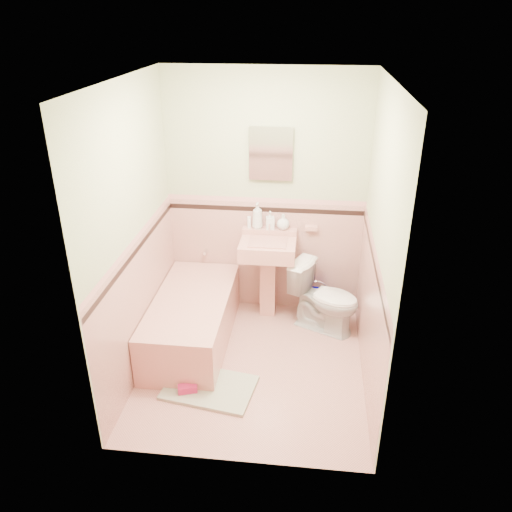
# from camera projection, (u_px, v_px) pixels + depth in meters

# --- Properties ---
(floor) EXTENTS (2.20, 2.20, 0.00)m
(floor) POSITION_uv_depth(u_px,v_px,m) (253.00, 366.00, 4.67)
(floor) COLOR tan
(floor) RESTS_ON ground
(ceiling) EXTENTS (2.20, 2.20, 0.00)m
(ceiling) POSITION_uv_depth(u_px,v_px,m) (252.00, 80.00, 3.57)
(ceiling) COLOR white
(ceiling) RESTS_ON ground
(wall_back) EXTENTS (2.50, 0.00, 2.50)m
(wall_back) POSITION_uv_depth(u_px,v_px,m) (266.00, 197.00, 5.10)
(wall_back) COLOR beige
(wall_back) RESTS_ON ground
(wall_front) EXTENTS (2.50, 0.00, 2.50)m
(wall_front) POSITION_uv_depth(u_px,v_px,m) (231.00, 315.00, 3.14)
(wall_front) COLOR beige
(wall_front) RESTS_ON ground
(wall_left) EXTENTS (0.00, 2.50, 2.50)m
(wall_left) POSITION_uv_depth(u_px,v_px,m) (133.00, 236.00, 4.22)
(wall_left) COLOR beige
(wall_left) RESTS_ON ground
(wall_right) EXTENTS (0.00, 2.50, 2.50)m
(wall_right) POSITION_uv_depth(u_px,v_px,m) (378.00, 248.00, 4.02)
(wall_right) COLOR beige
(wall_right) RESTS_ON ground
(wainscot_back) EXTENTS (2.00, 0.00, 2.00)m
(wainscot_back) POSITION_uv_depth(u_px,v_px,m) (265.00, 255.00, 5.38)
(wainscot_back) COLOR #D3988D
(wainscot_back) RESTS_ON ground
(wainscot_front) EXTENTS (2.00, 0.00, 2.00)m
(wainscot_front) POSITION_uv_depth(u_px,v_px,m) (233.00, 395.00, 3.44)
(wainscot_front) COLOR #D3988D
(wainscot_front) RESTS_ON ground
(wainscot_left) EXTENTS (0.00, 2.20, 2.20)m
(wainscot_left) POSITION_uv_depth(u_px,v_px,m) (142.00, 303.00, 4.51)
(wainscot_left) COLOR #D3988D
(wainscot_left) RESTS_ON ground
(wainscot_right) EXTENTS (0.00, 2.20, 2.20)m
(wainscot_right) POSITION_uv_depth(u_px,v_px,m) (368.00, 317.00, 4.31)
(wainscot_right) COLOR #D3988D
(wainscot_right) RESTS_ON ground
(accent_back) EXTENTS (2.00, 0.00, 2.00)m
(accent_back) POSITION_uv_depth(u_px,v_px,m) (265.00, 210.00, 5.15)
(accent_back) COLOR black
(accent_back) RESTS_ON ground
(accent_front) EXTENTS (2.00, 0.00, 2.00)m
(accent_front) POSITION_uv_depth(u_px,v_px,m) (232.00, 331.00, 3.21)
(accent_front) COLOR black
(accent_front) RESTS_ON ground
(accent_left) EXTENTS (0.00, 2.20, 2.20)m
(accent_left) POSITION_uv_depth(u_px,v_px,m) (137.00, 250.00, 4.28)
(accent_left) COLOR black
(accent_left) RESTS_ON ground
(accent_right) EXTENTS (0.00, 2.20, 2.20)m
(accent_right) POSITION_uv_depth(u_px,v_px,m) (374.00, 262.00, 4.08)
(accent_right) COLOR black
(accent_right) RESTS_ON ground
(cap_back) EXTENTS (2.00, 0.00, 2.00)m
(cap_back) POSITION_uv_depth(u_px,v_px,m) (265.00, 200.00, 5.10)
(cap_back) COLOR #D08F89
(cap_back) RESTS_ON ground
(cap_front) EXTENTS (2.00, 0.00, 2.00)m
(cap_front) POSITION_uv_depth(u_px,v_px,m) (232.00, 317.00, 3.17)
(cap_front) COLOR #D08F89
(cap_front) RESTS_ON ground
(cap_left) EXTENTS (0.00, 2.20, 2.20)m
(cap_left) POSITION_uv_depth(u_px,v_px,m) (136.00, 239.00, 4.24)
(cap_left) COLOR #D08F89
(cap_left) RESTS_ON ground
(cap_right) EXTENTS (0.00, 2.20, 2.20)m
(cap_right) POSITION_uv_depth(u_px,v_px,m) (375.00, 251.00, 4.03)
(cap_right) COLOR #D08F89
(cap_right) RESTS_ON ground
(bathtub) EXTENTS (0.70, 1.50, 0.45)m
(bathtub) POSITION_uv_depth(u_px,v_px,m) (192.00, 321.00, 4.93)
(bathtub) COLOR tan
(bathtub) RESTS_ON floor
(tub_faucet) EXTENTS (0.04, 0.12, 0.04)m
(tub_faucet) POSITION_uv_depth(u_px,v_px,m) (206.00, 251.00, 5.40)
(tub_faucet) COLOR silver
(tub_faucet) RESTS_ON wall_back
(sink) EXTENTS (0.55, 0.48, 0.87)m
(sink) POSITION_uv_depth(u_px,v_px,m) (268.00, 280.00, 5.24)
(sink) COLOR tan
(sink) RESTS_ON floor
(sink_faucet) EXTENTS (0.02, 0.02, 0.10)m
(sink_faucet) POSITION_uv_depth(u_px,v_px,m) (269.00, 228.00, 5.14)
(sink_faucet) COLOR silver
(sink_faucet) RESTS_ON sink
(medicine_cabinet) EXTENTS (0.37, 0.04, 0.46)m
(medicine_cabinet) POSITION_uv_depth(u_px,v_px,m) (271.00, 153.00, 4.87)
(medicine_cabinet) COLOR white
(medicine_cabinet) RESTS_ON wall_back
(soap_dish) EXTENTS (0.13, 0.07, 0.04)m
(soap_dish) POSITION_uv_depth(u_px,v_px,m) (311.00, 228.00, 5.15)
(soap_dish) COLOR tan
(soap_dish) RESTS_ON wall_back
(soap_bottle_left) EXTENTS (0.12, 0.12, 0.27)m
(soap_bottle_left) POSITION_uv_depth(u_px,v_px,m) (257.00, 216.00, 5.14)
(soap_bottle_left) COLOR #B2B2B2
(soap_bottle_left) RESTS_ON sink
(soap_bottle_mid) EXTENTS (0.10, 0.10, 0.18)m
(soap_bottle_mid) POSITION_uv_depth(u_px,v_px,m) (270.00, 220.00, 5.14)
(soap_bottle_mid) COLOR #B2B2B2
(soap_bottle_mid) RESTS_ON sink
(soap_bottle_right) EXTENTS (0.15, 0.15, 0.16)m
(soap_bottle_right) POSITION_uv_depth(u_px,v_px,m) (283.00, 222.00, 5.14)
(soap_bottle_right) COLOR #B2B2B2
(soap_bottle_right) RESTS_ON sink
(tube) EXTENTS (0.04, 0.04, 0.12)m
(tube) POSITION_uv_depth(u_px,v_px,m) (249.00, 222.00, 5.18)
(tube) COLOR white
(tube) RESTS_ON sink
(toilet) EXTENTS (0.79, 0.65, 0.70)m
(toilet) POSITION_uv_depth(u_px,v_px,m) (325.00, 298.00, 5.08)
(toilet) COLOR white
(toilet) RESTS_ON floor
(bucket) EXTENTS (0.33, 0.33, 0.28)m
(bucket) POSITION_uv_depth(u_px,v_px,m) (315.00, 305.00, 5.36)
(bucket) COLOR #0001B9
(bucket) RESTS_ON floor
(bath_mat) EXTENTS (0.82, 0.62, 0.03)m
(bath_mat) POSITION_uv_depth(u_px,v_px,m) (210.00, 388.00, 4.38)
(bath_mat) COLOR #95A186
(bath_mat) RESTS_ON floor
(shoe) EXTENTS (0.18, 0.12, 0.06)m
(shoe) POSITION_uv_depth(u_px,v_px,m) (188.00, 389.00, 4.30)
(shoe) COLOR #BF1E59
(shoe) RESTS_ON bath_mat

